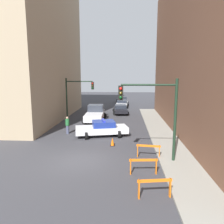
{
  "coord_description": "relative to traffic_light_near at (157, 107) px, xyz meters",
  "views": [
    {
      "loc": [
        2.86,
        -13.39,
        5.48
      ],
      "look_at": [
        1.5,
        6.96,
        2.07
      ],
      "focal_mm": 35.0,
      "sensor_mm": 36.0,
      "label": 1
    }
  ],
  "objects": [
    {
      "name": "barrier_mid",
      "position": [
        -0.89,
        -1.89,
        -2.91
      ],
      "size": [
        1.6,
        0.29,
        0.9
      ],
      "rotation": [
        0.0,
        0.0,
        0.09
      ],
      "color": "orange",
      "rests_on": "ground_plane"
    },
    {
      "name": "barrier_front",
      "position": [
        -0.56,
        -4.29,
        -2.91
      ],
      "size": [
        1.59,
        0.39,
        0.9
      ],
      "rotation": [
        0.0,
        0.0,
        0.16
      ],
      "color": "orange",
      "rests_on": "ground_plane"
    },
    {
      "name": "building_corner_left",
      "position": [
        -16.73,
        13.86,
        8.63
      ],
      "size": [
        14.0,
        20.0,
        24.33
      ],
      "color": "tan",
      "rests_on": "ground_plane"
    },
    {
      "name": "ground_plane",
      "position": [
        -4.73,
        -0.14,
        -3.53
      ],
      "size": [
        120.0,
        120.0,
        0.0
      ],
      "primitive_type": "plane",
      "color": "#38383D"
    },
    {
      "name": "traffic_light_near",
      "position": [
        0.0,
        0.0,
        0.0
      ],
      "size": [
        3.64,
        0.35,
        5.2
      ],
      "color": "black",
      "rests_on": "sidewalk_right"
    },
    {
      "name": "police_car",
      "position": [
        -4.07,
        5.8,
        -2.81
      ],
      "size": [
        5.0,
        3.03,
        1.52
      ],
      "rotation": [
        0.0,
        0.0,
        1.81
      ],
      "color": "white",
      "rests_on": "ground_plane"
    },
    {
      "name": "pedestrian_crossing",
      "position": [
        -7.44,
        6.35,
        -2.67
      ],
      "size": [
        0.4,
        0.4,
        1.66
      ],
      "rotation": [
        0.0,
        0.0,
        6.15
      ],
      "color": "#474C66",
      "rests_on": "ground_plane"
    },
    {
      "name": "white_truck",
      "position": [
        -5.66,
        12.39,
        -2.62
      ],
      "size": [
        2.76,
        5.46,
        1.9
      ],
      "rotation": [
        0.0,
        0.0,
        0.03
      ],
      "color": "silver",
      "rests_on": "ground_plane"
    },
    {
      "name": "parked_car_near",
      "position": [
        -2.72,
        17.82,
        -2.86
      ],
      "size": [
        2.52,
        4.44,
        1.31
      ],
      "rotation": [
        0.0,
        0.0,
        0.09
      ],
      "color": "black",
      "rests_on": "ground_plane"
    },
    {
      "name": "parked_car_far",
      "position": [
        -2.73,
        30.64,
        -2.86
      ],
      "size": [
        2.55,
        4.46,
        1.31
      ],
      "rotation": [
        0.0,
        0.0,
        0.1
      ],
      "color": "#474C51",
      "rests_on": "ground_plane"
    },
    {
      "name": "traffic_cone",
      "position": [
        -2.94,
        3.04,
        -3.21
      ],
      "size": [
        0.36,
        0.36,
        0.66
      ],
      "color": "black",
      "rests_on": "ground_plane"
    },
    {
      "name": "barrier_back",
      "position": [
        -0.36,
        0.64,
        -2.91
      ],
      "size": [
        1.59,
        0.34,
        0.9
      ],
      "rotation": [
        0.0,
        0.0,
        -0.12
      ],
      "color": "orange",
      "rests_on": "ground_plane"
    },
    {
      "name": "parked_car_mid",
      "position": [
        -2.62,
        24.3,
        -2.86
      ],
      "size": [
        2.42,
        4.38,
        1.31
      ],
      "rotation": [
        0.0,
        0.0,
        -0.05
      ],
      "color": "silver",
      "rests_on": "ground_plane"
    },
    {
      "name": "sidewalk_right",
      "position": [
        1.47,
        -0.14,
        -3.47
      ],
      "size": [
        2.4,
        44.0,
        0.12
      ],
      "color": "gray",
      "rests_on": "ground_plane"
    },
    {
      "name": "traffic_light_far",
      "position": [
        -8.03,
        12.44,
        -0.13
      ],
      "size": [
        3.44,
        0.35,
        5.2
      ],
      "color": "black",
      "rests_on": "ground_plane"
    }
  ]
}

